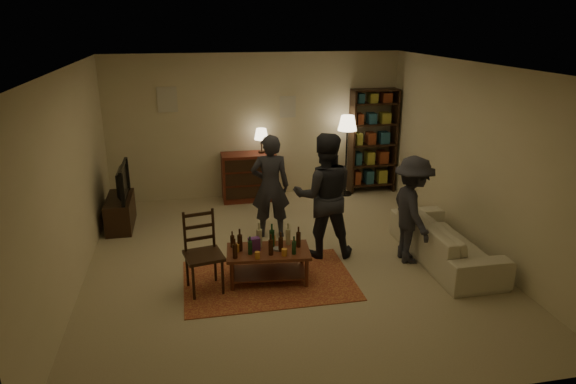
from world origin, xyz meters
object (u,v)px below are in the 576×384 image
object	(u,v)px
tv_stand	(120,205)
dresser	(249,176)
sofa	(446,240)
floor_lamp	(347,128)
person_right	(324,196)
bookshelf	(373,140)
person_by_sofa	(412,210)
dining_chair	(202,249)
person_left	(270,187)
coffee_table	(267,253)

from	to	relation	value
tv_stand	dresser	xyz separation A→B (m)	(2.25, 0.91, 0.09)
sofa	floor_lamp	bearing A→B (deg)	9.70
tv_stand	person_right	size ratio (longest dim) A/B	0.59
tv_stand	bookshelf	xyz separation A→B (m)	(4.69, 0.98, 0.65)
person_by_sofa	sofa	bearing A→B (deg)	-97.65
tv_stand	floor_lamp	bearing A→B (deg)	11.65
dining_chair	person_left	distance (m)	1.88
dresser	dining_chair	bearing A→B (deg)	-107.10
dining_chair	person_by_sofa	distance (m)	2.91
person_left	person_by_sofa	world-z (taller)	person_left
coffee_table	dresser	bearing A→B (deg)	86.82
bookshelf	floor_lamp	xyz separation A→B (m)	(-0.57, -0.13, 0.28)
floor_lamp	bookshelf	bearing A→B (deg)	12.91
person_left	sofa	bearing A→B (deg)	155.55
bookshelf	person_right	xyz separation A→B (m)	(-1.69, -2.64, -0.13)
dresser	sofa	bearing A→B (deg)	-52.46
bookshelf	person_left	world-z (taller)	bookshelf
dresser	sofa	xyz separation A→B (m)	(2.39, -3.11, -0.17)
person_left	person_right	xyz separation A→B (m)	(0.63, -0.81, 0.08)
coffee_table	bookshelf	xyz separation A→B (m)	(2.62, 3.29, 0.64)
bookshelf	person_by_sofa	bearing A→B (deg)	-100.04
coffee_table	dining_chair	bearing A→B (deg)	-176.97
coffee_table	sofa	bearing A→B (deg)	2.40
dresser	person_by_sofa	xyz separation A→B (m)	(1.89, -3.02, 0.28)
person_by_sofa	person_right	bearing A→B (deg)	72.56
coffee_table	dresser	world-z (taller)	dresser
coffee_table	person_left	bearing A→B (deg)	78.75
person_left	person_right	distance (m)	1.03
tv_stand	person_by_sofa	distance (m)	4.66
tv_stand	bookshelf	world-z (taller)	bookshelf
bookshelf	person_by_sofa	size ratio (longest dim) A/B	1.33
coffee_table	person_by_sofa	xyz separation A→B (m)	(2.07, 0.21, 0.37)
person_right	dresser	bearing A→B (deg)	-66.01
person_right	person_by_sofa	distance (m)	1.24
sofa	dresser	bearing A→B (deg)	37.54
bookshelf	person_left	bearing A→B (deg)	-141.74
tv_stand	person_left	size ratio (longest dim) A/B	0.65
person_right	tv_stand	bearing A→B (deg)	-21.15
person_left	tv_stand	bearing A→B (deg)	-13.88
dresser	person_right	xyz separation A→B (m)	(0.74, -2.58, 0.43)
dining_chair	tv_stand	size ratio (longest dim) A/B	0.99
bookshelf	sofa	distance (m)	3.26
tv_stand	sofa	world-z (taller)	tv_stand
bookshelf	person_by_sofa	world-z (taller)	bookshelf
tv_stand	person_left	xyz separation A→B (m)	(2.36, -0.86, 0.43)
dining_chair	dresser	size ratio (longest dim) A/B	0.77
coffee_table	person_right	world-z (taller)	person_right
person_right	person_by_sofa	size ratio (longest dim) A/B	1.19
person_by_sofa	person_left	bearing A→B (deg)	58.45
bookshelf	person_right	size ratio (longest dim) A/B	1.12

